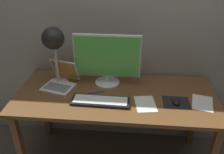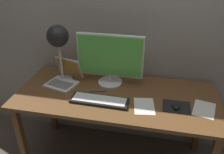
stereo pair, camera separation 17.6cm
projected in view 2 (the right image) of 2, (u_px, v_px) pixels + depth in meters
The scene contains 11 objects.
back_wall at pixel (126, 12), 1.95m from camera, with size 4.80×0.06×2.60m, color #9E998E.
desk at pixel (116, 102), 1.92m from camera, with size 1.60×0.70×0.74m.
monitor at pixel (110, 58), 1.92m from camera, with size 0.55×0.21×0.44m.
keyboard_main at pixel (99, 100), 1.78m from camera, with size 0.44×0.15×0.03m.
laptop at pixel (65, 76), 2.02m from camera, with size 0.30×0.32×0.21m.
desk_lamp at pixel (58, 40), 1.88m from camera, with size 0.18×0.18×0.50m.
mousepad at pixel (176, 107), 1.73m from camera, with size 0.20×0.16×0.00m, color black.
mouse at pixel (176, 105), 1.72m from camera, with size 0.06×0.10×0.03m, color black.
paper_sheet_near_mouse at pixel (144, 106), 1.74m from camera, with size 0.15×0.21×0.00m, color white.
paper_sheet_by_keyboard at pixel (204, 109), 1.71m from camera, with size 0.15×0.21×0.00m, color white.
pen at pixel (98, 91), 1.91m from camera, with size 0.01×0.01×0.14m, color #2633A5.
Camera 2 is at (0.29, -1.55, 1.78)m, focal length 37.78 mm.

